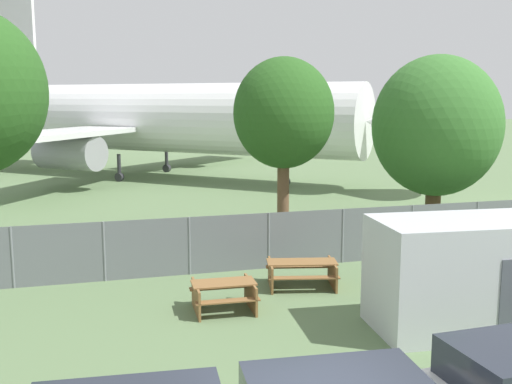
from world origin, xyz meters
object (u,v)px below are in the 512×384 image
Objects in this scene: airplane at (155,119)px; picnic_bench_open_grass at (302,271)px; picnic_bench_near_cabin at (224,293)px; tree_left_of_cabin at (436,126)px; tree_near_hangar at (284,114)px; portable_cabin at (464,274)px.

picnic_bench_open_grass is at bearing -45.51° from airplane.
tree_left_of_cabin reaches higher than picnic_bench_near_cabin.
picnic_bench_near_cabin is 0.24× the size of tree_near_hangar.
picnic_bench_open_grass is 6.55m from tree_near_hangar.
picnic_bench_near_cabin is at bearing 158.01° from portable_cabin.
picnic_bench_near_cabin is 8.30m from tree_near_hangar.
tree_left_of_cabin is (9.84, 6.20, 3.83)m from picnic_bench_near_cabin.
tree_left_of_cabin is (4.62, 8.83, 2.99)m from portable_cabin.
tree_near_hangar is at bearing -41.99° from airplane.
picnic_bench_open_grass is at bearing -101.53° from tree_near_hangar.
portable_cabin is 4.81m from picnic_bench_open_grass.
airplane reaches higher than picnic_bench_near_cabin.
airplane is 20.59m from tree_near_hangar.
tree_left_of_cabin is at bearing 32.22° from picnic_bench_near_cabin.
airplane is at bearing 96.92° from tree_near_hangar.
airplane is at bearing 102.76° from portable_cabin.
tree_left_of_cabin is at bearing 34.04° from picnic_bench_open_grass.
tree_left_of_cabin is (7.25, 4.90, 3.82)m from picnic_bench_open_grass.
tree_near_hangar is (0.98, 4.80, 4.35)m from picnic_bench_open_grass.
picnic_bench_near_cabin is (-5.23, 2.63, -0.84)m from portable_cabin.
picnic_bench_open_grass is at bearing 128.55° from portable_cabin.
airplane is 14.07× the size of picnic_bench_open_grass.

